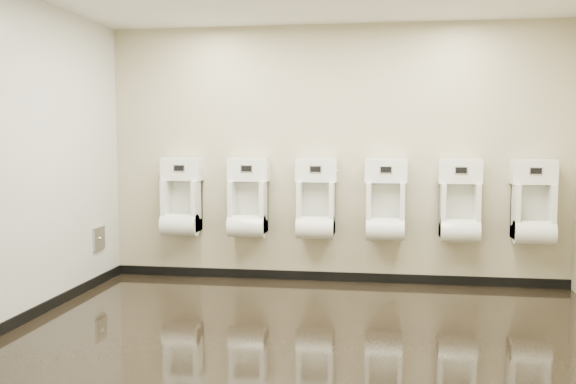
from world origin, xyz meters
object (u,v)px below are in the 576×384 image
access_panel (99,239)px  urinal_3 (385,206)px  urinal_0 (181,202)px  urinal_5 (533,208)px  urinal_2 (316,204)px  urinal_4 (460,207)px  urinal_1 (248,203)px

access_panel → urinal_3: urinal_3 is taller
urinal_0 → urinal_5: (3.75, 0.00, 0.00)m
urinal_2 → urinal_4: size_ratio=1.00×
urinal_3 → urinal_4: size_ratio=1.00×
urinal_0 → urinal_2: (1.51, 0.00, 0.00)m
urinal_5 → urinal_4: bearing=180.0°
urinal_0 → urinal_3: same height
urinal_0 → urinal_1: bearing=0.0°
access_panel → urinal_0: size_ratio=0.29×
urinal_2 → urinal_1: bearing=180.0°
urinal_2 → urinal_0: bearing=180.0°
urinal_3 → urinal_1: bearing=180.0°
urinal_1 → urinal_5: (2.99, 0.00, 0.00)m
urinal_0 → urinal_3: size_ratio=1.00×
access_panel → urinal_1: 1.65m
urinal_3 → access_panel: bearing=-172.5°
urinal_1 → urinal_3: (1.49, 0.00, 0.00)m
urinal_4 → urinal_5: (0.74, 0.00, 0.00)m
urinal_1 → urinal_4: bearing=0.0°
urinal_1 → urinal_5: bearing=0.0°
urinal_4 → urinal_5: same height
urinal_3 → urinal_5: same height
access_panel → urinal_3: 3.09m
urinal_2 → urinal_5: same height
urinal_0 → urinal_5: same height
urinal_1 → urinal_2: size_ratio=1.00×
urinal_0 → urinal_2: size_ratio=1.00×
access_panel → urinal_3: (3.05, 0.40, 0.36)m
urinal_1 → urinal_3: size_ratio=1.00×
urinal_3 → urinal_4: 0.77m
access_panel → urinal_5: urinal_5 is taller
urinal_1 → urinal_4: (2.26, 0.00, 0.00)m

